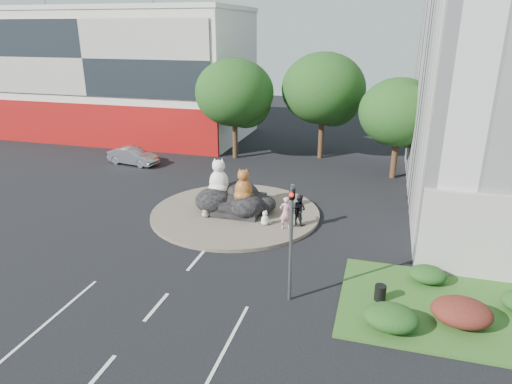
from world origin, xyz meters
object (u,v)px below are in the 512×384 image
cat_white (219,176)px  cat_tabby (243,184)px  litter_bin (380,293)px  kitten_calico (205,210)px  parked_car (133,156)px  kitten_white (265,217)px  pedestrian_pink (286,213)px  pedestrian_dark (299,210)px

cat_white → cat_tabby: (1.73, -0.65, -0.14)m
litter_bin → cat_white: bearing=142.2°
kitten_calico → parked_car: 13.45m
kitten_white → parked_car: 16.37m
cat_tabby → cat_white: bearing=150.1°
cat_tabby → pedestrian_pink: size_ratio=1.06×
pedestrian_pink → parked_car: pedestrian_pink is taller
cat_tabby → litter_bin: cat_tabby is taller
kitten_calico → cat_white: bearing=125.2°
litter_bin → pedestrian_dark: bearing=125.7°
pedestrian_dark → parked_car: size_ratio=0.41×
cat_white → litter_bin: (9.67, -7.51, -1.76)m
kitten_calico → pedestrian_dark: pedestrian_dark is taller
cat_tabby → kitten_calico: (-2.02, -0.92, -1.44)m
kitten_calico → litter_bin: kitten_calico is taller
kitten_calico → pedestrian_pink: size_ratio=0.46×
cat_white → pedestrian_pink: bearing=-31.3°
kitten_calico → parked_car: bearing=-176.7°
parked_car → litter_bin: parked_car is taller
pedestrian_dark → parked_car: pedestrian_dark is taller
kitten_white → parked_car: (-13.55, 9.19, 0.07)m
kitten_calico → parked_car: parked_car is taller
litter_bin → kitten_white: bearing=137.6°
kitten_white → kitten_calico: bearing=129.7°
cat_tabby → kitten_white: bearing=-43.2°
kitten_calico → pedestrian_dark: (5.39, 0.43, 0.45)m
parked_car → litter_bin: size_ratio=6.47×
kitten_calico → kitten_white: size_ratio=0.99×
kitten_calico → pedestrian_pink: 4.84m
cat_white → pedestrian_pink: (4.51, -1.87, -1.10)m
kitten_calico → cat_tabby: bearing=70.0°
kitten_calico → pedestrian_pink: (4.80, -0.30, 0.49)m
kitten_white → pedestrian_dark: pedestrian_dark is taller
cat_white → litter_bin: bearing=-46.7°
kitten_calico → litter_bin: (9.96, -5.94, -0.17)m
pedestrian_dark → cat_white: bearing=13.6°
pedestrian_pink → litter_bin: bearing=112.0°
cat_tabby → kitten_calico: 2.65m
cat_white → litter_bin: size_ratio=3.40×
kitten_calico → pedestrian_dark: bearing=50.2°
kitten_calico → parked_car: size_ratio=0.20×
parked_car → litter_bin: bearing=-118.1°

